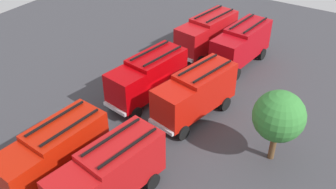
% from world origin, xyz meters
% --- Properties ---
extents(ground_plane, '(56.35, 56.35, 0.00)m').
position_xyz_m(ground_plane, '(0.00, 0.00, 0.00)').
color(ground_plane, '#38383D').
extents(fire_truck_0, '(7.49, 3.64, 3.88)m').
position_xyz_m(fire_truck_0, '(-10.12, -2.00, 2.15)').
color(fire_truck_0, '#B20E13').
rests_on(fire_truck_0, ground).
extents(fire_truck_1, '(7.48, 3.62, 3.88)m').
position_xyz_m(fire_truck_1, '(-0.36, -2.14, 2.15)').
color(fire_truck_1, '#AB0206').
rests_on(fire_truck_1, ground).
extents(fire_truck_2, '(7.39, 3.26, 3.88)m').
position_xyz_m(fire_truck_2, '(9.92, -1.83, 2.15)').
color(fire_truck_2, '#B11606').
rests_on(fire_truck_2, ground).
extents(fire_truck_3, '(7.42, 3.39, 3.88)m').
position_xyz_m(fire_truck_3, '(-9.78, 1.76, 2.15)').
color(fire_truck_3, '#AC0911').
rests_on(fire_truck_3, ground).
extents(fire_truck_4, '(7.54, 3.90, 3.88)m').
position_xyz_m(fire_truck_4, '(-0.42, 2.16, 2.15)').
color(fire_truck_4, '#BA1209').
rests_on(fire_truck_4, ground).
extents(fire_truck_5, '(7.49, 3.64, 3.88)m').
position_xyz_m(fire_truck_5, '(9.43, 2.06, 2.15)').
color(fire_truck_5, '#AF1112').
rests_on(fire_truck_5, ground).
extents(firefighter_0, '(0.43, 0.29, 1.76)m').
position_xyz_m(firefighter_0, '(-5.25, 2.47, 0.99)').
color(firefighter_0, black).
rests_on(firefighter_0, ground).
extents(firefighter_2, '(0.35, 0.47, 1.59)m').
position_xyz_m(firefighter_2, '(-11.96, -5.04, 0.88)').
color(firefighter_2, black).
rests_on(firefighter_2, ground).
extents(tree_0, '(3.33, 3.33, 5.16)m').
position_xyz_m(tree_0, '(0.89, 8.79, 3.47)').
color(tree_0, brown).
rests_on(tree_0, ground).
extents(traffic_cone_0, '(0.47, 0.47, 0.68)m').
position_xyz_m(traffic_cone_0, '(1.66, -4.03, 0.34)').
color(traffic_cone_0, '#F2600C').
rests_on(traffic_cone_0, ground).
extents(traffic_cone_1, '(0.42, 0.42, 0.59)m').
position_xyz_m(traffic_cone_1, '(-4.38, 2.17, 0.30)').
color(traffic_cone_1, '#F2600C').
rests_on(traffic_cone_1, ground).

